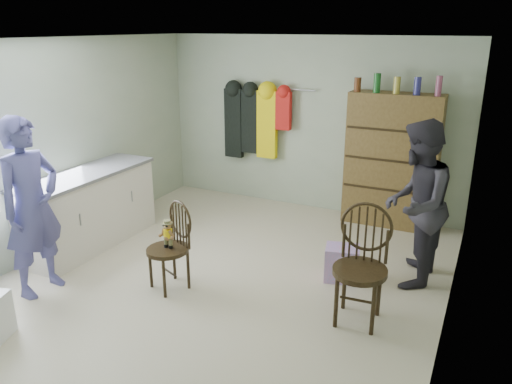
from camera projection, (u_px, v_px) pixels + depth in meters
The scene contains 10 objects.
ground_plane at pixel (228, 275), 5.51m from camera, with size 5.00×5.00×0.00m, color beige.
room_walls at pixel (249, 126), 5.46m from camera, with size 5.00×5.00×5.00m.
counter at pixel (89, 209), 6.16m from camera, with size 0.64×1.86×0.94m.
chair_front at pixel (172, 241), 5.12m from camera, with size 0.55×0.55×0.93m.
chair_far at pixel (362, 260), 4.53m from camera, with size 0.53×0.53×1.11m.
striped_bag at pixel (342, 263), 5.37m from camera, with size 0.36×0.28×0.38m, color pink.
person_left at pixel (32, 207), 4.94m from camera, with size 0.67×0.44×1.83m, color #4E4D8D.
person_right at pixel (416, 204), 5.12m from camera, with size 0.85×0.66×1.75m, color #2D2B33.
dresser at pixel (392, 160), 6.66m from camera, with size 1.20×0.39×2.05m.
coat_rack at pixel (255, 122), 7.48m from camera, with size 1.42×0.12×1.09m.
Camera 1 is at (2.42, -4.30, 2.63)m, focal length 35.00 mm.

